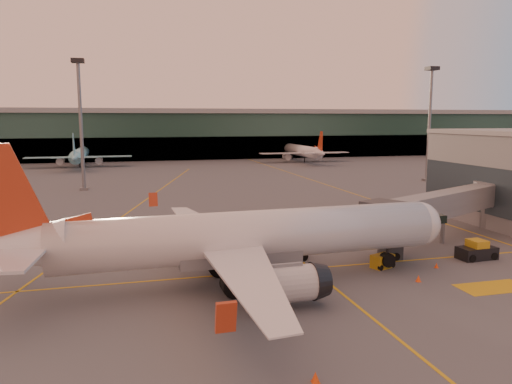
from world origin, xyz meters
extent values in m
plane|color=#4C4F54|center=(0.00, 0.00, 0.00)|extent=(600.00, 600.00, 0.00)
cube|color=gold|center=(0.00, 5.00, 0.01)|extent=(80.00, 0.25, 0.01)
cube|color=gold|center=(-10.00, 45.00, 0.01)|extent=(31.30, 115.98, 0.01)
cube|color=gold|center=(30.00, 70.00, 0.01)|extent=(0.25, 160.00, 0.01)
cube|color=gold|center=(5.00, -8.00, 0.01)|extent=(0.25, 30.00, 0.01)
cube|color=gold|center=(18.00, -4.00, 0.01)|extent=(6.00, 3.00, 0.01)
cube|color=#19382D|center=(0.00, 142.00, 8.00)|extent=(400.00, 18.00, 16.00)
cube|color=gray|center=(0.00, 142.00, 16.80)|extent=(400.00, 20.00, 1.60)
cube|color=black|center=(0.00, 133.50, 4.00)|extent=(400.00, 1.00, 8.00)
cube|color=#2D3D47|center=(33.05, 18.00, 5.00)|extent=(0.30, 21.60, 6.00)
cylinder|color=slate|center=(-20.00, 66.00, 12.50)|extent=(0.70, 0.70, 25.00)
cube|color=black|center=(-20.00, 66.00, 25.20)|extent=(2.40, 2.40, 0.80)
cube|color=slate|center=(-20.00, 66.00, 0.25)|extent=(1.60, 1.60, 0.50)
cylinder|color=slate|center=(55.00, 62.00, 12.50)|extent=(0.70, 0.70, 25.00)
cube|color=black|center=(55.00, 62.00, 25.20)|extent=(2.40, 2.40, 0.80)
cube|color=slate|center=(55.00, 62.00, 0.25)|extent=(1.60, 1.60, 0.50)
cylinder|color=silver|center=(-1.41, 2.32, 4.23)|extent=(33.13, 5.56, 4.23)
sphere|color=silver|center=(15.07, 2.98, 4.23)|extent=(4.15, 4.15, 4.15)
cube|color=black|center=(16.28, 3.03, 4.76)|extent=(2.01, 2.83, 0.74)
cone|color=silver|center=(-19.89, 1.57, 4.55)|extent=(7.40, 4.31, 4.02)
cube|color=silver|center=(-19.35, -2.03, 4.66)|extent=(4.08, 7.14, 0.21)
cylinder|color=silver|center=(-0.34, -4.08, 1.91)|extent=(4.53, 2.93, 2.75)
cylinder|color=black|center=(-3.71, -0.53, 0.95)|extent=(1.96, 1.56, 1.91)
cylinder|color=black|center=(-3.71, -0.53, 1.53)|extent=(0.38, 0.38, 1.16)
cube|color=silver|center=(-19.64, 5.21, 4.66)|extent=(4.59, 7.34, 0.21)
cylinder|color=silver|center=(-0.86, 8.78, 1.91)|extent=(4.53, 2.93, 2.75)
cylinder|color=black|center=(-3.93, 4.97, 0.95)|extent=(1.96, 1.56, 1.91)
cylinder|color=black|center=(-3.93, 4.97, 1.53)|extent=(0.38, 0.38, 1.16)
cube|color=slate|center=(-2.61, 2.27, 2.86)|extent=(10.59, 3.80, 1.69)
cylinder|color=black|center=(11.86, 2.85, 0.95)|extent=(1.37, 0.90, 1.33)
cube|color=slate|center=(23.13, 10.49, 4.53)|extent=(22.92, 13.34, 2.70)
cube|color=#2D3035|center=(12.76, 5.58, 4.53)|extent=(4.57, 4.57, 3.00)
cube|color=#2D3035|center=(14.26, 6.48, 1.20)|extent=(1.60, 2.40, 2.40)
cylinder|color=black|center=(14.26, 5.38, 0.40)|extent=(0.80, 0.40, 0.80)
cylinder|color=black|center=(14.26, 7.58, 0.40)|extent=(0.80, 0.40, 0.80)
cylinder|color=slate|center=(23.13, 10.49, 1.62)|extent=(0.50, 0.50, 3.23)
cylinder|color=slate|center=(34.00, 16.00, 4.53)|extent=(4.40, 4.40, 3.00)
cylinder|color=slate|center=(34.00, 16.00, 1.62)|extent=(2.40, 2.40, 3.23)
cube|color=#A84518|center=(3.38, 8.46, 0.72)|extent=(3.38, 2.73, 1.44)
cube|color=silver|center=(3.10, 8.42, 2.98)|extent=(5.87, 3.18, 2.69)
cylinder|color=black|center=(1.84, 7.07, 0.43)|extent=(0.91, 0.46, 0.87)
cylinder|color=black|center=(5.26, 7.57, 0.43)|extent=(0.91, 0.46, 0.87)
cube|color=gold|center=(11.73, 3.50, 0.64)|extent=(2.46, 1.96, 1.28)
cylinder|color=black|center=(11.12, 2.70, 0.27)|extent=(0.59, 0.44, 0.53)
cylinder|color=black|center=(12.72, 3.31, 0.27)|extent=(0.59, 0.44, 0.53)
cube|color=black|center=(22.51, 3.84, 0.62)|extent=(3.92, 2.24, 1.23)
cube|color=gold|center=(22.51, 3.84, 1.46)|extent=(1.67, 1.88, 1.01)
cylinder|color=black|center=(21.22, 2.87, 0.39)|extent=(0.80, 0.38, 0.79)
cylinder|color=black|center=(23.91, 3.02, 0.39)|extent=(0.80, 0.38, 0.79)
cone|color=#FF4A0D|center=(16.72, 2.13, 0.24)|extent=(0.38, 0.38, 0.49)
cube|color=#FF4A0D|center=(16.72, 2.13, 0.01)|extent=(0.33, 0.33, 0.03)
cone|color=#FF4A0D|center=(-2.14, -14.56, 0.30)|extent=(0.47, 0.47, 0.60)
cube|color=#FF4A0D|center=(-2.14, -14.56, 0.02)|extent=(0.41, 0.41, 0.03)
cone|color=#FF4A0D|center=(-4.48, 20.11, 0.29)|extent=(0.46, 0.46, 0.58)
cube|color=#FF4A0D|center=(-4.48, 20.11, 0.02)|extent=(0.40, 0.40, 0.03)
cone|color=#FF4A0D|center=(12.73, -1.06, 0.29)|extent=(0.46, 0.46, 0.58)
cube|color=#FF4A0D|center=(12.73, -1.06, 0.02)|extent=(0.39, 0.39, 0.03)
camera|label=1|loc=(-11.58, -38.10, 14.10)|focal=35.00mm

